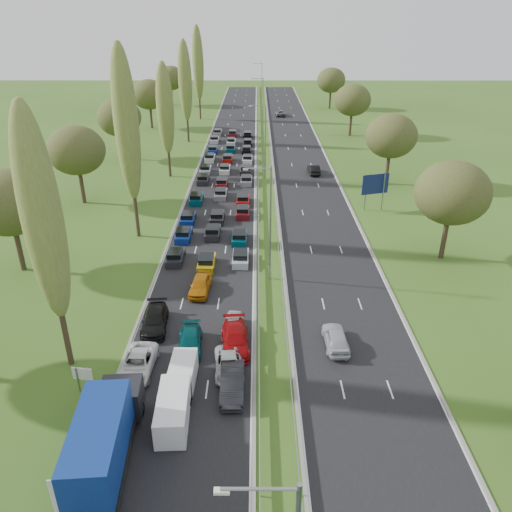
{
  "coord_description": "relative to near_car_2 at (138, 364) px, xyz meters",
  "views": [
    {
      "loc": [
        3.18,
        -2.62,
        25.02
      ],
      "look_at": [
        3.07,
        45.3,
        1.5
      ],
      "focal_mm": 35.0,
      "sensor_mm": 36.0,
      "label": 1
    }
  ],
  "objects": [
    {
      "name": "near_carriageway",
      "position": [
        3.72,
        54.47,
        -0.74
      ],
      "size": [
        10.5,
        215.0,
        0.04
      ],
      "primitive_type": "cube",
      "color": "black",
      "rests_on": "ground"
    },
    {
      "name": "direction_sign",
      "position": [
        25.37,
        35.0,
        2.83
      ],
      "size": [
        3.84,
        1.31,
        5.2
      ],
      "color": "gray",
      "rests_on": "ground"
    },
    {
      "name": "traffic_queue_fill",
      "position": [
        3.72,
        49.54,
        -0.3
      ],
      "size": [
        9.13,
        68.73,
        0.8
      ],
      "color": "black",
      "rests_on": "ground"
    },
    {
      "name": "far_carriageway",
      "position": [
        17.22,
        54.47,
        -0.74
      ],
      "size": [
        10.5,
        215.0,
        0.04
      ],
      "primitive_type": "cube",
      "color": "black",
      "rests_on": "ground"
    },
    {
      "name": "woodland_right",
      "position": [
        29.97,
        38.64,
        6.94
      ],
      "size": [
        8.0,
        153.0,
        11.1
      ],
      "color": "#2D2116",
      "rests_on": "ground"
    },
    {
      "name": "near_car_11",
      "position": [
        7.37,
        3.1,
        0.07
      ],
      "size": [
        2.64,
        5.64,
        1.59
      ],
      "primitive_type": "imported",
      "rotation": [
        0.0,
        0.0,
        0.08
      ],
      "color": "#93090B",
      "rests_on": "near_carriageway"
    },
    {
      "name": "far_car_1",
      "position": [
        18.85,
        52.46,
        0.06
      ],
      "size": [
        1.9,
        4.83,
        1.57
      ],
      "primitive_type": "imported",
      "rotation": [
        0.0,
        0.0,
        3.19
      ],
      "color": "black",
      "rests_on": "far_carriageway"
    },
    {
      "name": "info_sign",
      "position": [
        -3.43,
        -2.21,
        0.63
      ],
      "size": [
        1.5,
        0.32,
        2.1
      ],
      "color": "gray",
      "rests_on": "ground"
    },
    {
      "name": "near_car_10",
      "position": [
        7.01,
        0.0,
        -0.07
      ],
      "size": [
        2.56,
        4.86,
        1.3
      ],
      "primitive_type": "imported",
      "rotation": [
        0.0,
        0.0,
        0.09
      ],
      "color": "#B0B6BA",
      "rests_on": "near_carriageway"
    },
    {
      "name": "near_car_12",
      "position": [
        7.1,
        5.35,
        -0.06
      ],
      "size": [
        1.74,
        3.96,
        1.33
      ],
      "primitive_type": "imported",
      "rotation": [
        0.0,
        0.0,
        -0.04
      ],
      "color": "silver",
      "rests_on": "near_carriageway"
    },
    {
      "name": "far_car_0",
      "position": [
        15.69,
        3.31,
        0.06
      ],
      "size": [
        1.98,
        4.66,
        1.57
      ],
      "primitive_type": "imported",
      "rotation": [
        0.0,
        0.0,
        3.17
      ],
      "color": "#B1B3BB",
      "rests_on": "far_carriageway"
    },
    {
      "name": "near_car_8",
      "position": [
        3.57,
        12.23,
        0.08
      ],
      "size": [
        2.21,
        4.83,
        1.6
      ],
      "primitive_type": "imported",
      "rotation": [
        0.0,
        0.0,
        -0.07
      ],
      "color": "#B5690C",
      "rests_on": "near_carriageway"
    },
    {
      "name": "near_car_7",
      "position": [
        3.67,
        2.98,
        -0.05
      ],
      "size": [
        2.18,
        4.75,
        1.35
      ],
      "primitive_type": "imported",
      "rotation": [
        0.0,
        0.0,
        0.06
      ],
      "color": "#044548",
      "rests_on": "near_carriageway"
    },
    {
      "name": "near_car_2",
      "position": [
        0.0,
        0.0,
        0.0
      ],
      "size": [
        2.55,
        5.27,
        1.45
      ],
      "primitive_type": "imported",
      "rotation": [
        0.0,
        0.0,
        -0.03
      ],
      "color": "silver",
      "rests_on": "near_carriageway"
    },
    {
      "name": "white_van_front",
      "position": [
        3.55,
        -5.07,
        0.32
      ],
      "size": [
        2.02,
        5.14,
        2.07
      ],
      "rotation": [
        0.0,
        0.0,
        0.05
      ],
      "color": "white",
      "rests_on": "near_carriageway"
    },
    {
      "name": "lamp_columns",
      "position": [
        10.47,
        49.97,
        5.26
      ],
      "size": [
        0.18,
        140.18,
        12.0
      ],
      "color": "gray",
      "rests_on": "ground"
    },
    {
      "name": "poplar_row",
      "position": [
        -5.53,
        40.14,
        11.64
      ],
      "size": [
        2.8,
        127.8,
        22.44
      ],
      "color": "#2D2116",
      "rests_on": "ground"
    },
    {
      "name": "white_van_rear",
      "position": [
        3.66,
        -1.48,
        0.21
      ],
      "size": [
        1.81,
        4.61,
        1.85
      ],
      "rotation": [
        0.0,
        0.0,
        -0.02
      ],
      "color": "white",
      "rests_on": "near_carriageway"
    },
    {
      "name": "blue_lorry",
      "position": [
        0.03,
        -8.64,
        1.39
      ],
      "size": [
        2.73,
        9.82,
        4.15
      ],
      "rotation": [
        0.0,
        0.0,
        0.07
      ],
      "color": "black",
      "rests_on": "near_carriageway"
    },
    {
      "name": "ground",
      "position": [
        10.47,
        51.97,
        -0.74
      ],
      "size": [
        260.0,
        260.0,
        0.0
      ],
      "primitive_type": "plane",
      "color": "#36581B",
      "rests_on": "ground"
    },
    {
      "name": "near_car_3",
      "position": [
        0.2,
        5.96,
        0.04
      ],
      "size": [
        2.52,
        5.4,
        1.53
      ],
      "primitive_type": "imported",
      "rotation": [
        0.0,
        0.0,
        0.07
      ],
      "color": "black",
      "rests_on": "near_carriageway"
    },
    {
      "name": "woodland_left",
      "position": [
        -16.03,
        34.59,
        6.94
      ],
      "size": [
        8.0,
        166.0,
        11.1
      ],
      "color": "#2D2116",
      "rests_on": "ground"
    },
    {
      "name": "central_reservation",
      "position": [
        10.47,
        54.47,
        -0.19
      ],
      "size": [
        2.36,
        215.0,
        0.32
      ],
      "color": "gray",
      "rests_on": "ground"
    },
    {
      "name": "near_car_9",
      "position": [
        7.38,
        -2.29,
        0.08
      ],
      "size": [
        1.76,
        4.87,
        1.6
      ],
      "primitive_type": "imported",
      "rotation": [
        0.0,
        0.0,
        0.01
      ],
      "color": "black",
      "rests_on": "near_carriageway"
    },
    {
      "name": "far_car_2",
      "position": [
        15.3,
        105.45,
        0.03
      ],
      "size": [
        2.68,
        5.49,
        1.5
      ],
      "primitive_type": "imported",
      "rotation": [
        0.0,
        0.0,
        3.18
      ],
      "color": "slate",
      "rests_on": "far_carriageway"
    }
  ]
}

